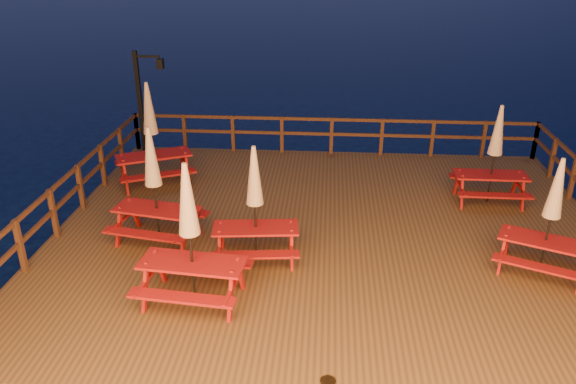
% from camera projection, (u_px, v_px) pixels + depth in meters
% --- Properties ---
extents(ground, '(500.00, 500.00, 0.00)m').
position_uv_depth(ground, '(329.00, 246.00, 12.48)').
color(ground, black).
rests_on(ground, ground).
extents(deck, '(12.00, 10.00, 0.40)m').
position_uv_depth(deck, '(330.00, 238.00, 12.40)').
color(deck, '#4C3218').
rests_on(deck, ground).
extents(deck_piles, '(11.44, 9.44, 1.40)m').
position_uv_depth(deck_piles, '(329.00, 258.00, 12.60)').
color(deck_piles, '#371D11').
rests_on(deck_piles, ground).
extents(railing, '(11.80, 9.75, 1.10)m').
position_uv_depth(railing, '(331.00, 168.00, 13.61)').
color(railing, '#371D11').
rests_on(railing, deck).
extents(lamp_post, '(0.85, 0.18, 3.00)m').
position_uv_depth(lamp_post, '(144.00, 93.00, 16.07)').
color(lamp_post, black).
rests_on(lamp_post, deck).
extents(picnic_table_0, '(2.34, 2.19, 2.67)m').
position_uv_depth(picnic_table_0, '(151.00, 133.00, 14.11)').
color(picnic_table_0, maroon).
rests_on(picnic_table_0, deck).
extents(picnic_table_1, '(1.96, 1.67, 2.60)m').
position_uv_depth(picnic_table_1, '(190.00, 232.00, 9.40)').
color(picnic_table_1, maroon).
rests_on(picnic_table_1, deck).
extents(picnic_table_2, '(2.05, 1.90, 2.34)m').
position_uv_depth(picnic_table_2, '(551.00, 216.00, 10.27)').
color(picnic_table_2, maroon).
rests_on(picnic_table_2, deck).
extents(picnic_table_3, '(1.70, 1.40, 2.41)m').
position_uv_depth(picnic_table_3, '(495.00, 153.00, 13.14)').
color(picnic_table_3, maroon).
rests_on(picnic_table_3, deck).
extents(picnic_table_4, '(1.80, 1.54, 2.39)m').
position_uv_depth(picnic_table_4, '(255.00, 203.00, 10.72)').
color(picnic_table_4, maroon).
rests_on(picnic_table_4, deck).
extents(picnic_table_5, '(1.99, 1.75, 2.51)m').
position_uv_depth(picnic_table_5, '(154.00, 184.00, 11.38)').
color(picnic_table_5, maroon).
rests_on(picnic_table_5, deck).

